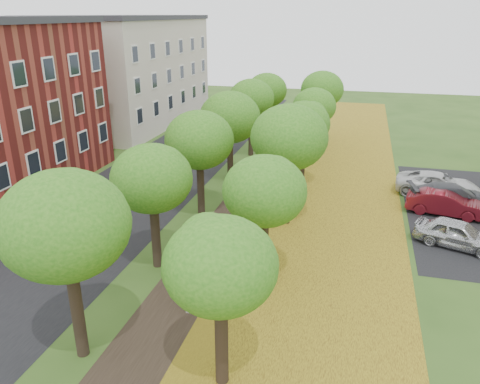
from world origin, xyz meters
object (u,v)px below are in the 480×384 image
Objects in this scene: bench at (194,290)px; car_red at (446,203)px; car_silver at (458,234)px; car_grey at (452,196)px; car_white at (438,184)px.

car_red is (10.72, 11.47, 0.22)m from bench.
car_red is (0.00, 3.99, 0.02)m from car_silver.
car_grey reaches higher than bench.
car_white is at bearing 20.26° from car_silver.
bench is at bearing 152.45° from car_white.
bench is 0.39× the size of car_grey.
car_silver is (10.72, 7.48, 0.21)m from bench.
car_red is at bearing 20.26° from car_silver.
car_silver is 0.79× the size of car_grey.
car_red is at bearing -55.77° from bench.
car_grey is at bearing -156.93° from car_white.
car_red is 0.84× the size of car_grey.
car_white is at bearing 3.51° from car_grey.
car_grey is at bearing -54.56° from bench.
car_red is 3.09m from car_white.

